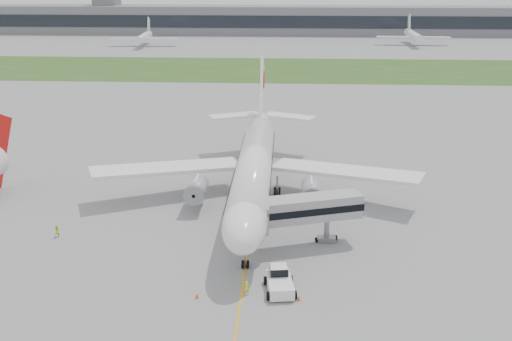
# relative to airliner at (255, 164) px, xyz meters

# --- Properties ---
(ground) EXTENTS (600.00, 600.00, 0.00)m
(ground) POSITION_rel_airliner_xyz_m (0.00, -4.87, -5.66)
(ground) COLOR gray
(ground) RESTS_ON ground
(apron_markings) EXTENTS (70.00, 70.00, 0.04)m
(apron_markings) POSITION_rel_airliner_xyz_m (0.00, -9.87, -5.66)
(apron_markings) COLOR orange
(apron_markings) RESTS_ON ground
(grass_strip) EXTENTS (600.00, 50.00, 0.02)m
(grass_strip) POSITION_rel_airliner_xyz_m (0.00, 115.13, -5.65)
(grass_strip) COLOR #284C1C
(grass_strip) RESTS_ON ground
(terminal_building) EXTENTS (320.00, 22.30, 14.00)m
(terminal_building) POSITION_rel_airliner_xyz_m (0.00, 225.00, 1.34)
(terminal_building) COLOR slate
(terminal_building) RESTS_ON ground
(control_tower) EXTENTS (12.00, 12.00, 56.00)m
(control_tower) POSITION_rel_airliner_xyz_m (-90.00, 227.13, -5.66)
(control_tower) COLOR slate
(control_tower) RESTS_ON ground
(airliner) EXTENTS (48.13, 53.95, 17.88)m
(airliner) POSITION_rel_airliner_xyz_m (0.00, 0.00, 0.00)
(airliner) COLOR white
(airliner) RESTS_ON ground
(pushback_tug) EXTENTS (3.59, 4.86, 2.33)m
(pushback_tug) POSITION_rel_airliner_xyz_m (3.96, -24.37, -4.59)
(pushback_tug) COLOR white
(pushback_tug) RESTS_ON ground
(jet_bridge) EXTENTS (13.90, 7.93, 6.63)m
(jet_bridge) POSITION_rel_airliner_xyz_m (6.21, -14.43, -0.76)
(jet_bridge) COLOR #9A9A9C
(jet_bridge) RESTS_ON ground
(safety_cone_left) EXTENTS (0.40, 0.40, 0.55)m
(safety_cone_left) POSITION_rel_airliner_xyz_m (-4.52, -26.50, -5.39)
(safety_cone_left) COLOR #FF460D
(safety_cone_left) RESTS_ON ground
(safety_cone_right) EXTENTS (0.38, 0.38, 0.52)m
(safety_cone_right) POSITION_rel_airliner_xyz_m (5.95, -26.34, -5.40)
(safety_cone_right) COLOR #FF460D
(safety_cone_right) RESTS_ON ground
(ground_crew_near) EXTENTS (0.70, 0.60, 1.62)m
(ground_crew_near) POSITION_rel_airliner_xyz_m (0.55, -25.52, -4.85)
(ground_crew_near) COLOR #E0F128
(ground_crew_near) RESTS_ON ground
(ground_crew_far) EXTENTS (0.99, 0.95, 1.60)m
(ground_crew_far) POSITION_rel_airliner_xyz_m (-24.22, -13.38, -4.86)
(ground_crew_far) COLOR #CCF228
(ground_crew_far) RESTS_ON ground
(distant_aircraft_left) EXTENTS (30.92, 27.68, 11.25)m
(distant_aircraft_left) POSITION_rel_airliner_xyz_m (-58.05, 172.69, -5.66)
(distant_aircraft_left) COLOR white
(distant_aircraft_left) RESTS_ON ground
(distant_aircraft_right) EXTENTS (32.56, 28.89, 12.21)m
(distant_aircraft_right) POSITION_rel_airliner_xyz_m (59.74, 182.38, -5.66)
(distant_aircraft_right) COLOR white
(distant_aircraft_right) RESTS_ON ground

